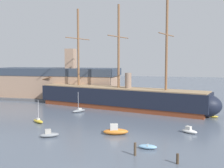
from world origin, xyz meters
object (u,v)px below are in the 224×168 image
sailboat_alongside_bow (79,111)px  mooring_piling_left_pair (135,149)px  motorboat_near_centre (115,131)px  sailboat_mid_left (38,121)px  dinghy_alongside_stern (214,117)px  tall_ship (118,97)px  motorboat_mid_right (189,131)px  mooring_piling_nearest (178,159)px  motorboat_foreground_left (49,134)px  sailboat_distant_centre (150,100)px  dinghy_foreground_right (148,147)px  dockside_warehouse_left (56,83)px

sailboat_alongside_bow → mooring_piling_left_pair: 35.18m
motorboat_near_centre → sailboat_alongside_bow: size_ratio=0.92×
sailboat_mid_left → dinghy_alongside_stern: 41.09m
tall_ship → motorboat_near_centre: size_ratio=11.89×
motorboat_mid_right → dinghy_alongside_stern: bearing=69.1°
motorboat_near_centre → mooring_piling_nearest: size_ratio=3.53×
dinghy_alongside_stern → mooring_piling_left_pair: (-14.08, -30.53, 0.70)m
motorboat_foreground_left → mooring_piling_left_pair: (16.54, -5.68, 0.45)m
sailboat_mid_left → motorboat_mid_right: bearing=-1.5°
sailboat_distant_centre → mooring_piling_nearest: sailboat_distant_centre is taller
sailboat_alongside_bow → dinghy_alongside_stern: bearing=2.4°
sailboat_alongside_bow → sailboat_distant_centre: size_ratio=1.14×
tall_ship → sailboat_alongside_bow: size_ratio=10.95×
motorboat_near_centre → sailboat_mid_left: size_ratio=1.00×
dinghy_foreground_right → motorboat_near_centre: size_ratio=0.58×
motorboat_near_centre → dinghy_alongside_stern: size_ratio=2.18×
tall_ship → sailboat_mid_left: (-13.28, -21.66, -2.75)m
tall_ship → sailboat_distant_centre: size_ratio=12.51×
motorboat_near_centre → motorboat_mid_right: motorboat_near_centre is taller
tall_ship → dockside_warehouse_left: tall_ship is taller
motorboat_foreground_left → motorboat_mid_right: (24.53, 8.91, -0.04)m
sailboat_alongside_bow → sailboat_distant_centre: 29.61m
motorboat_foreground_left → mooring_piling_nearest: bearing=-18.4°
tall_ship → sailboat_alongside_bow: 12.29m
motorboat_near_centre → sailboat_distant_centre: sailboat_distant_centre is taller
sailboat_alongside_bow → dockside_warehouse_left: size_ratio=0.11×
motorboat_mid_right → mooring_piling_left_pair: size_ratio=1.76×
dinghy_foreground_right → dinghy_alongside_stern: dinghy_foreground_right is taller
motorboat_near_centre → mooring_piling_left_pair: bearing=-62.5°
dockside_warehouse_left → sailboat_mid_left: bearing=-70.5°
dinghy_alongside_stern → sailboat_distant_centre: bearing=127.3°
motorboat_mid_right → dinghy_alongside_stern: 17.06m
mooring_piling_left_pair → dockside_warehouse_left: bearing=125.6°
motorboat_foreground_left → sailboat_alongside_bow: size_ratio=0.67×
motorboat_mid_right → mooring_piling_left_pair: 16.64m
sailboat_mid_left → motorboat_mid_right: 32.14m
sailboat_mid_left → sailboat_distant_centre: 43.62m
motorboat_foreground_left → sailboat_mid_left: sailboat_mid_left is taller
dinghy_foreground_right → mooring_piling_left_pair: bearing=-112.2°
sailboat_alongside_bow → sailboat_mid_left: bearing=-107.7°
sailboat_alongside_bow → dinghy_foreground_right: bearing=-50.4°
dinghy_alongside_stern → dockside_warehouse_left: dockside_warehouse_left is taller
motorboat_near_centre → tall_ship: bearing=101.6°
sailboat_mid_left → dinghy_alongside_stern: size_ratio=2.18×
motorboat_mid_right → motorboat_near_centre: bearing=-162.2°
sailboat_distant_centre → mooring_piling_nearest: 56.72m
mooring_piling_nearest → dockside_warehouse_left: 68.65m
dinghy_foreground_right → motorboat_near_centre: (-6.79, 6.82, 0.34)m
motorboat_foreground_left → dinghy_foreground_right: bearing=-7.0°
dinghy_foreground_right → mooring_piling_left_pair: mooring_piling_left_pair is taller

